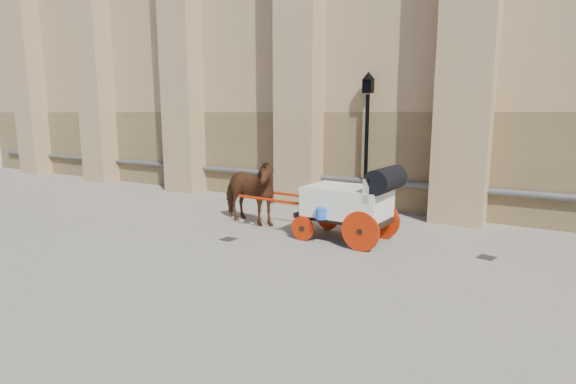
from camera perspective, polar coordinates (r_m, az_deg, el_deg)
The scene contains 6 objects.
ground at distance 11.40m, azimuth -3.16°, elevation -5.14°, with size 90.00×90.00×0.00m, color gray.
horse at distance 12.14m, azimuth -5.21°, elevation 0.08°, with size 0.96×2.11×1.78m, color brown.
carriage at distance 10.52m, azimuth 8.15°, elevation -1.08°, with size 4.17×1.50×1.80m.
street_lamp at distance 13.79m, azimuth 9.95°, elevation 6.76°, with size 0.39×0.39×4.17m.
drain_grate_near at distance 10.85m, azimuth -7.57°, elevation -5.96°, with size 0.32×0.32×0.01m, color black.
drain_grate_far at distance 10.32m, azimuth 23.90°, elevation -7.60°, with size 0.32×0.32×0.01m, color black.
Camera 1 is at (6.15, -9.12, 2.98)m, focal length 28.00 mm.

